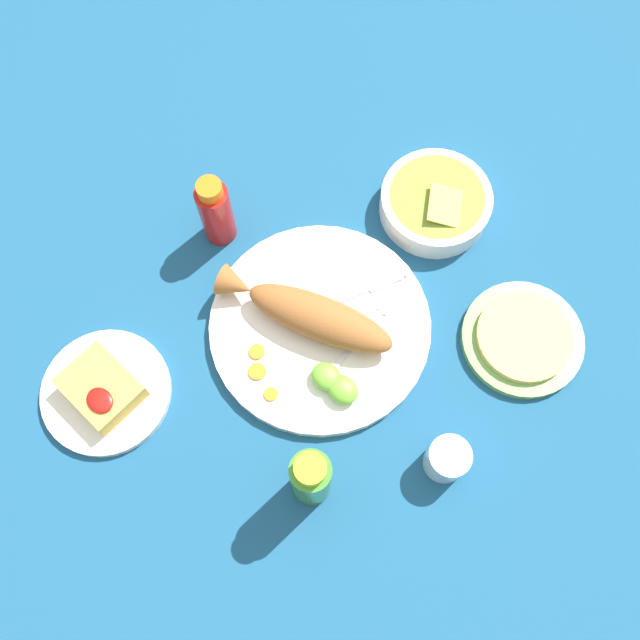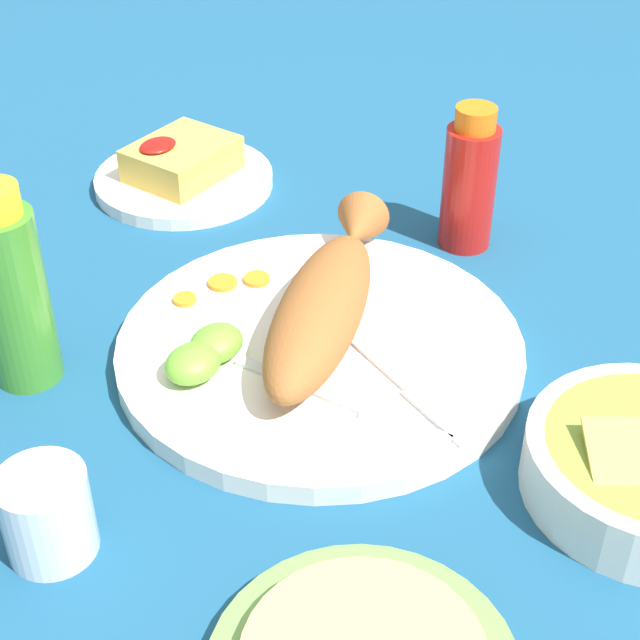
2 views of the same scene
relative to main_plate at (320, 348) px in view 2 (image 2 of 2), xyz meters
The scene contains 15 objects.
ground_plane 0.01m from the main_plate, ahead, with size 4.00×4.00×0.00m, color navy.
main_plate is the anchor object (origin of this frame).
fried_fish 0.04m from the main_plate, 159.42° to the right, with size 0.28×0.15×0.06m.
fork_near 0.09m from the main_plate, 83.38° to the left, with size 0.08×0.18×0.00m.
fork_far 0.09m from the main_plate, 51.44° to the left, with size 0.02×0.19×0.00m.
carrot_slice_near 0.10m from the main_plate, 111.68° to the right, with size 0.02×0.02×0.00m, color orange.
carrot_slice_mid 0.12m from the main_plate, 97.85° to the right, with size 0.03×0.03×0.00m, color orange.
carrot_slice_far 0.13m from the main_plate, 79.95° to the right, with size 0.02×0.02×0.00m, color orange.
lime_wedge_main 0.09m from the main_plate, 40.23° to the right, with size 0.05×0.04×0.03m, color #6BB233.
lime_wedge_side 0.11m from the main_plate, 29.12° to the right, with size 0.05×0.04×0.03m, color #6BB233.
hot_sauce_bottle_red 0.24m from the main_plate, behind, with size 0.05×0.05×0.14m.
hot_sauce_bottle_green 0.25m from the main_plate, 49.42° to the right, with size 0.05×0.05×0.17m.
salt_cup 0.27m from the main_plate, ahead, with size 0.06×0.06×0.06m.
side_plate_fries 0.33m from the main_plate, 118.66° to the right, with size 0.19×0.19×0.01m, color white.
fries_pile 0.33m from the main_plate, 118.52° to the right, with size 0.10×0.09×0.04m.
Camera 2 is at (0.52, 0.37, 0.51)m, focal length 55.00 mm.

